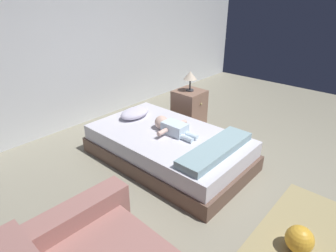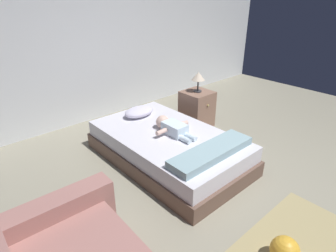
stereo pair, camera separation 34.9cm
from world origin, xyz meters
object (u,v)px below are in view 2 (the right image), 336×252
at_px(nightstand, 197,109).
at_px(lamp, 198,77).
at_px(baby, 172,127).
at_px(bed, 168,147).
at_px(toy_ball, 285,251).
at_px(toothbrush, 175,124).
at_px(pillow, 139,112).

relative_size(nightstand, lamp, 1.84).
bearing_deg(baby, nightstand, 26.08).
height_order(bed, toy_ball, bed).
distance_m(baby, toothbrush, 0.25).
bearing_deg(nightstand, toy_ball, -121.47).
distance_m(baby, nightstand, 1.12).
bearing_deg(baby, bed, 164.11).
distance_m(pillow, lamp, 1.07).
bearing_deg(toothbrush, nightstand, 23.25).
height_order(bed, nightstand, nightstand).
relative_size(pillow, toothbrush, 2.94).
bearing_deg(nightstand, lamp, 90.00).
xyz_separation_m(bed, toy_ball, (-0.33, -1.77, -0.07)).
xyz_separation_m(toothbrush, toy_ball, (-0.58, -1.90, -0.27)).
relative_size(lamp, toy_ball, 1.34).
xyz_separation_m(pillow, baby, (-0.00, -0.69, 0.01)).
bearing_deg(pillow, bed, -94.44).
bearing_deg(toy_ball, toothbrush, 73.16).
xyz_separation_m(bed, pillow, (0.05, 0.67, 0.27)).
bearing_deg(pillow, toy_ball, -98.92).
bearing_deg(toy_ball, bed, 79.41).
distance_m(bed, pillow, 0.72).
relative_size(nightstand, toy_ball, 2.47).
xyz_separation_m(pillow, toothbrush, (0.19, -0.54, -0.06)).
relative_size(pillow, baby, 0.72).
relative_size(toothbrush, lamp, 0.48).
xyz_separation_m(toothbrush, nightstand, (0.80, 0.34, -0.11)).
height_order(toothbrush, toy_ball, toothbrush).
height_order(bed, pillow, pillow).
height_order(pillow, lamp, lamp).
distance_m(bed, baby, 0.28).
relative_size(pillow, toy_ball, 1.91).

